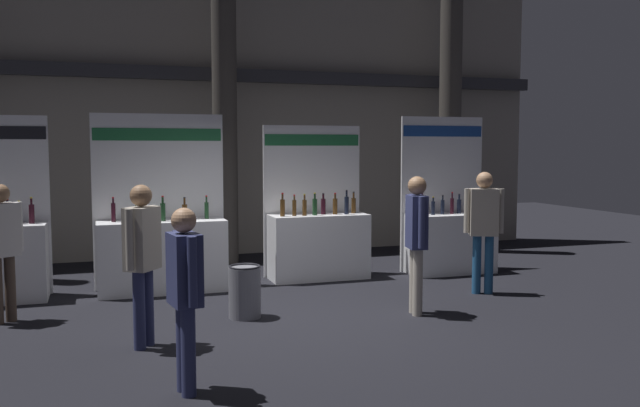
% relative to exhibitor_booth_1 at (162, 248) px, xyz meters
% --- Properties ---
extents(ground_plane, '(27.07, 27.07, 0.00)m').
position_rel_exhibitor_booth_1_xyz_m(ground_plane, '(1.32, -2.01, -0.64)').
color(ground_plane, black).
extents(hall_colonnade, '(13.53, 1.35, 6.26)m').
position_rel_exhibitor_booth_1_xyz_m(hall_colonnade, '(1.32, 2.98, 2.47)').
color(hall_colonnade, gray).
rests_on(hall_colonnade, ground_plane).
extents(exhibitor_booth_1, '(1.89, 0.66, 2.57)m').
position_rel_exhibitor_booth_1_xyz_m(exhibitor_booth_1, '(0.00, 0.00, 0.00)').
color(exhibitor_booth_1, white).
rests_on(exhibitor_booth_1, ground_plane).
extents(exhibitor_booth_2, '(1.63, 0.66, 2.43)m').
position_rel_exhibitor_booth_1_xyz_m(exhibitor_booth_2, '(2.44, 0.22, -0.02)').
color(exhibitor_booth_2, white).
rests_on(exhibitor_booth_2, ground_plane).
extents(exhibitor_booth_3, '(1.51, 0.66, 2.60)m').
position_rel_exhibitor_booth_1_xyz_m(exhibitor_booth_3, '(4.68, -0.01, -0.01)').
color(exhibitor_booth_3, white).
rests_on(exhibitor_booth_3, ground_plane).
extents(trash_bin, '(0.40, 0.40, 0.65)m').
position_rel_exhibitor_booth_1_xyz_m(trash_bin, '(0.82, -1.85, -0.31)').
color(trash_bin, slate).
rests_on(trash_bin, ground_plane).
extents(visitor_0, '(0.52, 0.39, 1.74)m').
position_rel_exhibitor_booth_1_xyz_m(visitor_0, '(4.32, -1.60, 0.41)').
color(visitor_0, navy).
rests_on(visitor_0, ground_plane).
extents(visitor_1, '(0.28, 0.52, 1.58)m').
position_rel_exhibitor_booth_1_xyz_m(visitor_1, '(-0.18, -4.18, 0.29)').
color(visitor_1, navy).
rests_on(visitor_1, ground_plane).
extents(visitor_2, '(0.44, 0.39, 1.66)m').
position_rel_exhibitor_booth_1_xyz_m(visitor_2, '(-1.95, -1.18, 0.34)').
color(visitor_2, '#47382D').
rests_on(visitor_2, ground_plane).
extents(visitor_4, '(0.41, 0.43, 1.70)m').
position_rel_exhibitor_booth_1_xyz_m(visitor_4, '(-0.43, -2.72, 0.38)').
color(visitor_4, navy).
rests_on(visitor_4, ground_plane).
extents(visitor_5, '(0.26, 0.50, 1.73)m').
position_rel_exhibitor_booth_1_xyz_m(visitor_5, '(2.88, -2.36, 0.38)').
color(visitor_5, '#ADA393').
rests_on(visitor_5, ground_plane).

